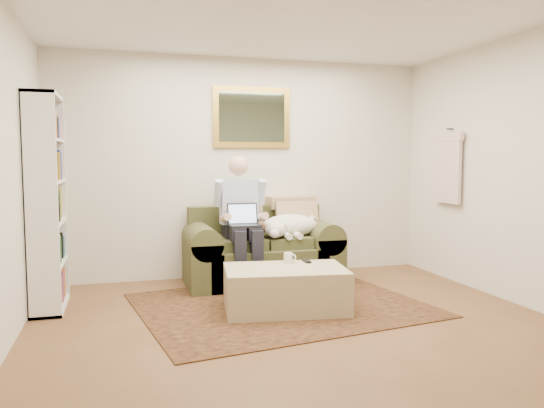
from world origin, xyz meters
name	(u,v)px	position (x,y,z in m)	size (l,w,h in m)	color
room_shell	(304,172)	(0.00, 0.35, 1.30)	(4.51, 5.00, 2.61)	brown
rug	(280,305)	(0.02, 1.07, 0.01)	(2.61, 2.09, 0.01)	black
sofa	(262,257)	(0.09, 2.03, 0.30)	(1.71, 0.87, 1.03)	#424424
seated_man	(242,222)	(-0.17, 1.88, 0.72)	(0.56, 0.81, 1.44)	#8C9BD8
laptop	(244,220)	(-0.17, 1.81, 0.75)	(0.33, 0.26, 0.24)	black
sleeping_dog	(290,226)	(0.40, 1.95, 0.65)	(0.70, 0.44, 0.26)	white
ottoman	(285,289)	(0.01, 0.89, 0.20)	(1.11, 0.71, 0.40)	tan
coffee_mug	(288,258)	(0.11, 1.10, 0.45)	(0.08, 0.08, 0.10)	white
tv_remote	(307,261)	(0.30, 1.10, 0.41)	(0.05, 0.15, 0.02)	black
bookshelf	(47,203)	(-2.10, 1.60, 1.00)	(0.28, 0.80, 2.00)	white
wall_mirror	(252,117)	(0.09, 2.47, 1.90)	(0.94, 0.04, 0.72)	gold
hanging_shirt	(447,164)	(2.19, 1.60, 1.35)	(0.06, 0.52, 0.90)	beige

